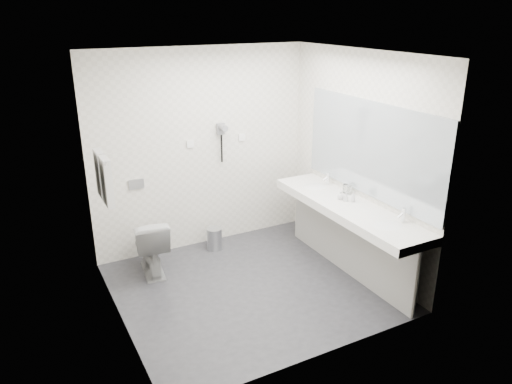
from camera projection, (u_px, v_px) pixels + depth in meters
floor at (250, 287)px, 5.43m from camera, size 2.80×2.80×0.00m
ceiling at (249, 54)px, 4.56m from camera, size 2.80×2.80×0.00m
wall_back at (202, 150)px, 6.07m from camera, size 2.80×0.00×2.80m
wall_front at (324, 228)px, 3.92m from camera, size 2.80×0.00×2.80m
wall_left at (111, 205)px, 4.38m from camera, size 0.00×2.60×2.60m
wall_right at (358, 162)px, 5.61m from camera, size 0.00×2.60×2.60m
vanity_counter at (348, 208)px, 5.48m from camera, size 0.55×2.20×0.10m
vanity_panel at (347, 242)px, 5.64m from camera, size 0.03×2.15×0.75m
vanity_post_near at (415, 283)px, 4.79m from camera, size 0.06×0.06×0.75m
vanity_post_far at (300, 211)px, 6.51m from camera, size 0.06×0.06×0.75m
mirror at (370, 149)px, 5.37m from camera, size 0.02×2.20×1.05m
basin_near at (388, 227)px, 4.93m from camera, size 0.40×0.31×0.05m
basin_far at (315, 188)px, 6.01m from camera, size 0.40×0.31×0.05m
faucet_near at (404, 215)px, 4.99m from camera, size 0.04×0.04×0.15m
faucet_far at (328, 178)px, 6.06m from camera, size 0.04×0.04×0.15m
soap_bottle_a at (346, 197)px, 5.53m from camera, size 0.07×0.07×0.11m
soap_bottle_b at (341, 195)px, 5.58m from camera, size 0.11×0.11×0.10m
soap_bottle_c at (353, 197)px, 5.51m from camera, size 0.06×0.06×0.12m
glass_left at (349, 190)px, 5.74m from camera, size 0.06×0.06×0.11m
glass_right at (345, 188)px, 5.79m from camera, size 0.07×0.07×0.11m
toilet at (150, 245)px, 5.65m from camera, size 0.47×0.72×0.68m
flush_plate at (136, 184)px, 5.79m from camera, size 0.18×0.02×0.12m
pedal_bin at (214, 239)px, 6.26m from camera, size 0.25×0.25×0.27m
bin_lid at (214, 229)px, 6.21m from camera, size 0.19×0.19×0.02m
towel_rail at (100, 156)px, 4.75m from camera, size 0.02×0.62×0.02m
towel_near at (107, 182)px, 4.72m from camera, size 0.07×0.24×0.48m
towel_far at (101, 174)px, 4.95m from camera, size 0.07×0.24×0.48m
dryer_cradle at (221, 129)px, 6.07m from camera, size 0.10×0.04×0.14m
dryer_barrel at (223, 128)px, 6.00m from camera, size 0.08×0.14×0.08m
dryer_cord at (222, 149)px, 6.14m from camera, size 0.02×0.02×0.35m
switch_plate_a at (190, 144)px, 5.96m from camera, size 0.09×0.02×0.09m
switch_plate_b at (242, 137)px, 6.27m from camera, size 0.09×0.02×0.09m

